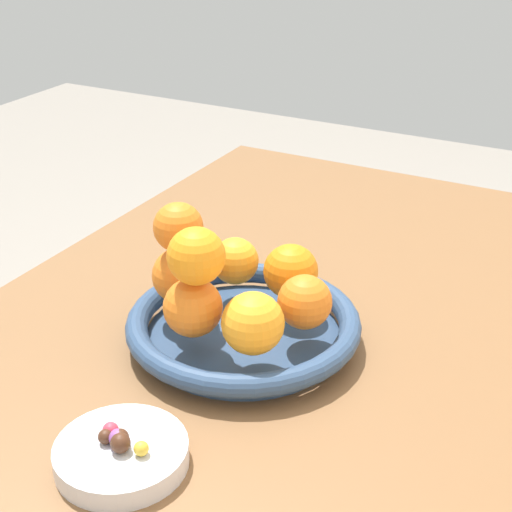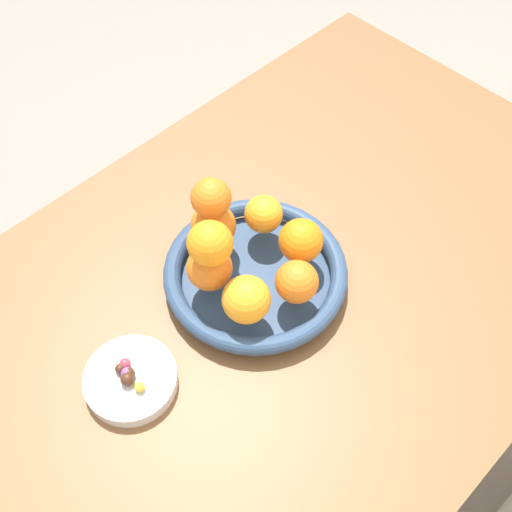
{
  "view_description": "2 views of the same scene",
  "coord_description": "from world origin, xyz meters",
  "px_view_note": "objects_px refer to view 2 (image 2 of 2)",
  "views": [
    {
      "loc": [
        0.76,
        0.35,
        1.25
      ],
      "look_at": [
        0.06,
        -0.02,
        0.85
      ],
      "focal_mm": 55.0,
      "sensor_mm": 36.0,
      "label": 1
    },
    {
      "loc": [
        0.45,
        0.35,
        1.55
      ],
      "look_at": [
        0.08,
        -0.03,
        0.81
      ],
      "focal_mm": 45.0,
      "sensor_mm": 36.0,
      "label": 2
    }
  ],
  "objects_px": {
    "orange_0": "(213,226)",
    "orange_6": "(210,243)",
    "orange_7": "(211,198)",
    "candy_ball_0": "(128,374)",
    "orange_3": "(297,282)",
    "candy_ball_1": "(127,374)",
    "orange_1": "(209,268)",
    "candy_ball_4": "(125,364)",
    "dining_table": "(300,295)",
    "candy_ball_3": "(140,387)",
    "fruit_bowl": "(256,274)",
    "orange_4": "(300,240)",
    "candy_ball_5": "(127,379)",
    "candy_dish": "(131,380)",
    "candy_ball_2": "(120,369)",
    "orange_2": "(246,299)",
    "orange_5": "(264,214)"
  },
  "relations": [
    {
      "from": "orange_0",
      "to": "orange_6",
      "type": "distance_m",
      "value": 0.1
    },
    {
      "from": "orange_7",
      "to": "candy_ball_0",
      "type": "distance_m",
      "value": 0.26
    },
    {
      "from": "orange_3",
      "to": "candy_ball_1",
      "type": "height_order",
      "value": "orange_3"
    },
    {
      "from": "orange_1",
      "to": "candy_ball_4",
      "type": "bearing_deg",
      "value": 4.18
    },
    {
      "from": "dining_table",
      "to": "candy_ball_3",
      "type": "xyz_separation_m",
      "value": [
        0.31,
        -0.01,
        0.12
      ]
    },
    {
      "from": "orange_6",
      "to": "candy_ball_4",
      "type": "distance_m",
      "value": 0.2
    },
    {
      "from": "fruit_bowl",
      "to": "orange_0",
      "type": "distance_m",
      "value": 0.1
    },
    {
      "from": "fruit_bowl",
      "to": "orange_4",
      "type": "height_order",
      "value": "orange_4"
    },
    {
      "from": "candy_ball_0",
      "to": "orange_1",
      "type": "bearing_deg",
      "value": -171.01
    },
    {
      "from": "orange_4",
      "to": "candy_ball_5",
      "type": "xyz_separation_m",
      "value": [
        0.31,
        -0.02,
        -0.04
      ]
    },
    {
      "from": "candy_dish",
      "to": "orange_1",
      "type": "height_order",
      "value": "orange_1"
    },
    {
      "from": "candy_ball_0",
      "to": "candy_ball_2",
      "type": "height_order",
      "value": "candy_ball_0"
    },
    {
      "from": "dining_table",
      "to": "orange_7",
      "type": "height_order",
      "value": "orange_7"
    },
    {
      "from": "orange_2",
      "to": "candy_ball_1",
      "type": "height_order",
      "value": "orange_2"
    },
    {
      "from": "orange_6",
      "to": "candy_ball_2",
      "type": "relative_size",
      "value": 4.37
    },
    {
      "from": "orange_6",
      "to": "candy_ball_2",
      "type": "height_order",
      "value": "orange_6"
    },
    {
      "from": "candy_ball_1",
      "to": "candy_ball_5",
      "type": "xyz_separation_m",
      "value": [
        0.01,
        0.01,
        0.0
      ]
    },
    {
      "from": "orange_0",
      "to": "candy_ball_2",
      "type": "bearing_deg",
      "value": 15.6
    },
    {
      "from": "fruit_bowl",
      "to": "orange_6",
      "type": "relative_size",
      "value": 4.37
    },
    {
      "from": "candy_dish",
      "to": "orange_2",
      "type": "height_order",
      "value": "orange_2"
    },
    {
      "from": "orange_1",
      "to": "orange_6",
      "type": "height_order",
      "value": "orange_6"
    },
    {
      "from": "orange_0",
      "to": "candy_ball_5",
      "type": "relative_size",
      "value": 3.52
    },
    {
      "from": "candy_ball_3",
      "to": "orange_3",
      "type": "bearing_deg",
      "value": 168.73
    },
    {
      "from": "orange_7",
      "to": "orange_4",
      "type": "bearing_deg",
      "value": 124.01
    },
    {
      "from": "candy_dish",
      "to": "orange_5",
      "type": "relative_size",
      "value": 2.17
    },
    {
      "from": "candy_ball_1",
      "to": "candy_ball_3",
      "type": "relative_size",
      "value": 1.25
    },
    {
      "from": "candy_ball_2",
      "to": "orange_6",
      "type": "bearing_deg",
      "value": -177.9
    },
    {
      "from": "orange_5",
      "to": "candy_ball_2",
      "type": "relative_size",
      "value": 4.06
    },
    {
      "from": "orange_0",
      "to": "dining_table",
      "type": "bearing_deg",
      "value": 127.66
    },
    {
      "from": "candy_ball_0",
      "to": "candy_ball_4",
      "type": "xyz_separation_m",
      "value": [
        -0.01,
        -0.02,
        -0.0
      ]
    },
    {
      "from": "candy_ball_2",
      "to": "candy_ball_3",
      "type": "height_order",
      "value": "same"
    },
    {
      "from": "candy_ball_2",
      "to": "candy_ball_4",
      "type": "distance_m",
      "value": 0.01
    },
    {
      "from": "orange_1",
      "to": "candy_ball_0",
      "type": "height_order",
      "value": "orange_1"
    },
    {
      "from": "orange_7",
      "to": "candy_ball_2",
      "type": "xyz_separation_m",
      "value": [
        0.23,
        0.06,
        -0.11
      ]
    },
    {
      "from": "orange_7",
      "to": "fruit_bowl",
      "type": "bearing_deg",
      "value": 96.49
    },
    {
      "from": "dining_table",
      "to": "orange_3",
      "type": "xyz_separation_m",
      "value": [
        0.07,
        0.04,
        0.16
      ]
    },
    {
      "from": "orange_3",
      "to": "orange_4",
      "type": "bearing_deg",
      "value": -140.15
    },
    {
      "from": "candy_ball_2",
      "to": "candy_ball_4",
      "type": "relative_size",
      "value": 0.91
    },
    {
      "from": "orange_7",
      "to": "candy_ball_3",
      "type": "height_order",
      "value": "orange_7"
    },
    {
      "from": "orange_1",
      "to": "candy_ball_0",
      "type": "relative_size",
      "value": 3.69
    },
    {
      "from": "orange_6",
      "to": "candy_ball_1",
      "type": "distance_m",
      "value": 0.21
    },
    {
      "from": "orange_1",
      "to": "candy_ball_5",
      "type": "height_order",
      "value": "orange_1"
    },
    {
      "from": "orange_0",
      "to": "orange_5",
      "type": "distance_m",
      "value": 0.08
    },
    {
      "from": "fruit_bowl",
      "to": "orange_5",
      "type": "xyz_separation_m",
      "value": [
        -0.06,
        -0.05,
        0.05
      ]
    },
    {
      "from": "orange_3",
      "to": "candy_ball_1",
      "type": "xyz_separation_m",
      "value": [
        0.25,
        -0.07,
        -0.04
      ]
    },
    {
      "from": "orange_6",
      "to": "candy_ball_0",
      "type": "relative_size",
      "value": 3.52
    },
    {
      "from": "candy_dish",
      "to": "orange_3",
      "type": "relative_size",
      "value": 2.05
    },
    {
      "from": "orange_7",
      "to": "candy_ball_4",
      "type": "distance_m",
      "value": 0.25
    },
    {
      "from": "dining_table",
      "to": "orange_0",
      "type": "xyz_separation_m",
      "value": [
        0.08,
        -0.11,
        0.16
      ]
    },
    {
      "from": "candy_dish",
      "to": "orange_2",
      "type": "bearing_deg",
      "value": 165.0
    }
  ]
}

